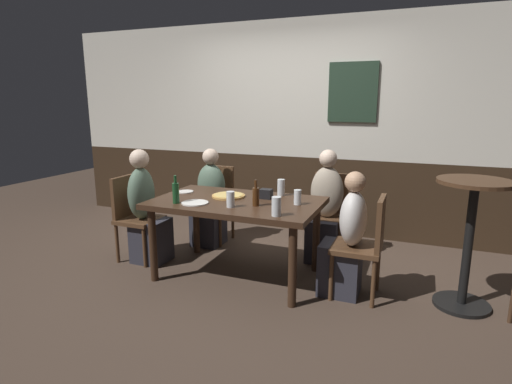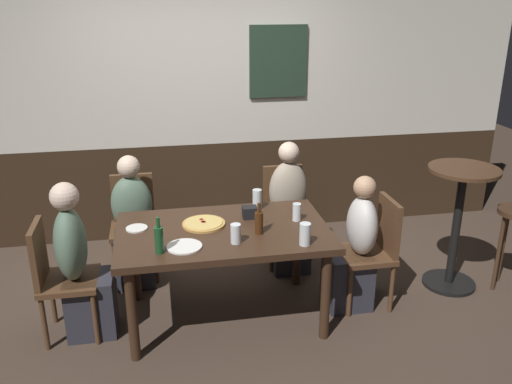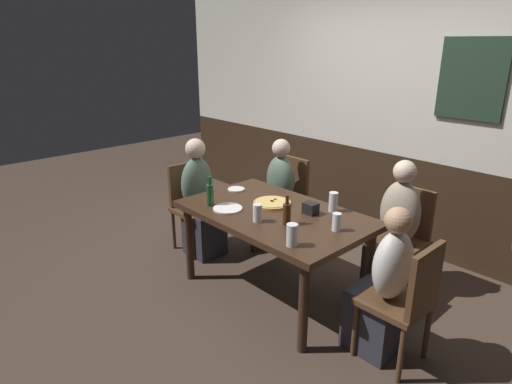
% 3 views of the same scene
% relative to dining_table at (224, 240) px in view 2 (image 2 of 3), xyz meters
% --- Properties ---
extents(ground_plane, '(12.00, 12.00, 0.00)m').
position_rel_dining_table_xyz_m(ground_plane, '(0.00, 0.00, -0.66)').
color(ground_plane, '#423328').
extents(wall_back, '(6.40, 0.13, 2.60)m').
position_rel_dining_table_xyz_m(wall_back, '(0.01, 1.65, 0.65)').
color(wall_back, '#332316').
rests_on(wall_back, ground_plane).
extents(dining_table, '(1.54, 0.94, 0.74)m').
position_rel_dining_table_xyz_m(dining_table, '(0.00, 0.00, 0.00)').
color(dining_table, '#382316').
rests_on(dining_table, ground_plane).
extents(chair_right_far, '(0.40, 0.40, 0.88)m').
position_rel_dining_table_xyz_m(chair_right_far, '(0.68, 0.89, -0.16)').
color(chair_right_far, '#513521').
rests_on(chair_right_far, ground_plane).
extents(chair_head_east, '(0.40, 0.40, 0.88)m').
position_rel_dining_table_xyz_m(chair_head_east, '(1.18, 0.00, -0.16)').
color(chair_head_east, '#513521').
rests_on(chair_head_east, ground_plane).
extents(chair_left_far, '(0.40, 0.40, 0.88)m').
position_rel_dining_table_xyz_m(chair_left_far, '(-0.68, 0.89, -0.16)').
color(chair_left_far, '#513521').
rests_on(chair_left_far, ground_plane).
extents(chair_head_west, '(0.40, 0.40, 0.88)m').
position_rel_dining_table_xyz_m(chair_head_west, '(-1.18, 0.00, -0.16)').
color(chair_head_west, '#513521').
rests_on(chair_head_west, ground_plane).
extents(person_right_far, '(0.34, 0.37, 1.16)m').
position_rel_dining_table_xyz_m(person_right_far, '(0.68, 0.73, -0.17)').
color(person_right_far, '#2D2D38').
rests_on(person_right_far, ground_plane).
extents(person_head_east, '(0.37, 0.34, 1.08)m').
position_rel_dining_table_xyz_m(person_head_east, '(1.02, 0.00, -0.21)').
color(person_head_east, '#2D2D38').
rests_on(person_head_east, ground_plane).
extents(person_left_far, '(0.34, 0.37, 1.11)m').
position_rel_dining_table_xyz_m(person_left_far, '(-0.68, 0.72, -0.19)').
color(person_left_far, '#2D2D38').
rests_on(person_left_far, ground_plane).
extents(person_head_west, '(0.37, 0.34, 1.17)m').
position_rel_dining_table_xyz_m(person_head_west, '(-1.02, 0.00, -0.16)').
color(person_head_west, '#2D2D38').
rests_on(person_head_west, ground_plane).
extents(pizza, '(0.32, 0.32, 0.03)m').
position_rel_dining_table_xyz_m(pizza, '(-0.13, 0.10, 0.09)').
color(pizza, tan).
rests_on(pizza, dining_table).
extents(pint_glass_amber, '(0.07, 0.07, 0.16)m').
position_rel_dining_table_xyz_m(pint_glass_amber, '(0.32, 0.35, 0.15)').
color(pint_glass_amber, silver).
rests_on(pint_glass_amber, dining_table).
extents(beer_glass_half, '(0.06, 0.06, 0.13)m').
position_rel_dining_table_xyz_m(beer_glass_half, '(0.57, 0.06, 0.14)').
color(beer_glass_half, silver).
rests_on(beer_glass_half, dining_table).
extents(pint_glass_pale, '(0.08, 0.08, 0.16)m').
position_rel_dining_table_xyz_m(pint_glass_pale, '(0.51, -0.35, 0.15)').
color(pint_glass_pale, silver).
rests_on(pint_glass_pale, dining_table).
extents(tumbler_water, '(0.07, 0.07, 0.14)m').
position_rel_dining_table_xyz_m(tumbler_water, '(0.06, -0.24, 0.15)').
color(tumbler_water, silver).
rests_on(tumbler_water, dining_table).
extents(beer_bottle_green, '(0.06, 0.06, 0.25)m').
position_rel_dining_table_xyz_m(beer_bottle_green, '(-0.46, -0.30, 0.18)').
color(beer_bottle_green, '#194723').
rests_on(beer_bottle_green, dining_table).
extents(beer_bottle_brown, '(0.06, 0.06, 0.23)m').
position_rel_dining_table_xyz_m(beer_bottle_brown, '(0.24, -0.12, 0.17)').
color(beer_bottle_brown, '#42230F').
rests_on(beer_bottle_brown, dining_table).
extents(plate_white_large, '(0.24, 0.24, 0.01)m').
position_rel_dining_table_xyz_m(plate_white_large, '(-0.30, -0.25, 0.09)').
color(plate_white_large, white).
rests_on(plate_white_large, dining_table).
extents(plate_white_small, '(0.16, 0.16, 0.01)m').
position_rel_dining_table_xyz_m(plate_white_small, '(-0.62, 0.12, 0.09)').
color(plate_white_small, white).
rests_on(plate_white_small, dining_table).
extents(condiment_caddy, '(0.11, 0.09, 0.09)m').
position_rel_dining_table_xyz_m(condiment_caddy, '(0.23, 0.18, 0.13)').
color(condiment_caddy, black).
rests_on(condiment_caddy, dining_table).
extents(side_bar_table, '(0.56, 0.56, 1.05)m').
position_rel_dining_table_xyz_m(side_bar_table, '(1.95, 0.13, -0.04)').
color(side_bar_table, black).
rests_on(side_bar_table, ground_plane).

